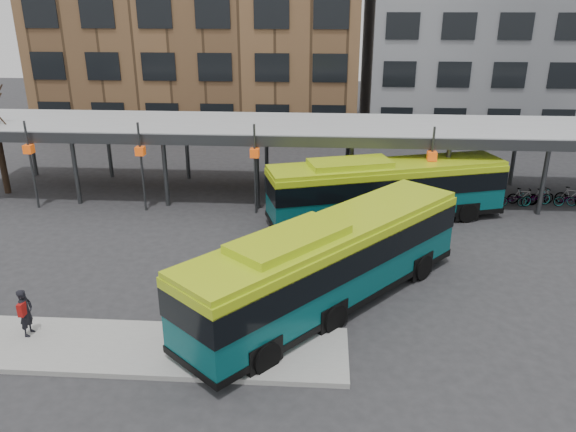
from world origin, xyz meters
name	(u,v)px	position (x,y,z in m)	size (l,w,h in m)	color
ground	(305,309)	(0.00, 0.00, 0.00)	(120.00, 120.00, 0.00)	#28282B
boarding_island	(134,348)	(-5.50, -3.00, 0.09)	(14.00, 3.00, 0.18)	gray
canopy	(314,129)	(-0.06, 12.87, 3.91)	(40.00, 6.53, 4.80)	#999B9E
tree	(1,153)	(-18.00, 12.00, 2.43)	(1.64, 1.64, 5.60)	black
building_grey	(516,7)	(16.00, 32.00, 10.00)	(24.00, 14.00, 20.00)	slate
bus_front	(329,261)	(0.86, 0.31, 1.83)	(10.46, 11.39, 3.52)	#074A4D
bus_rear	(385,188)	(3.71, 9.10, 1.73)	(12.28, 6.00, 3.33)	#074A4D
pedestrian	(26,312)	(-9.22, -2.57, 1.03)	(0.41, 0.65, 1.68)	black
bike_rack	(549,198)	(12.99, 11.87, 0.46)	(5.46, 1.45, 0.99)	slate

